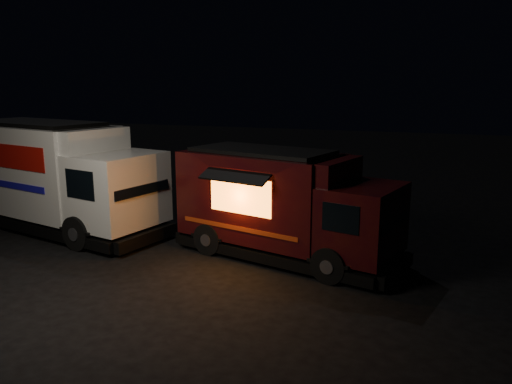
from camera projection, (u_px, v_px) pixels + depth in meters
name	position (u px, v px, depth m)	size (l,w,h in m)	color
ground	(160.00, 259.00, 13.50)	(80.00, 80.00, 0.00)	black
white_truck	(60.00, 177.00, 15.94)	(7.63, 2.60, 3.46)	silver
red_truck	(287.00, 205.00, 13.35)	(6.26, 2.30, 2.91)	#350C09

